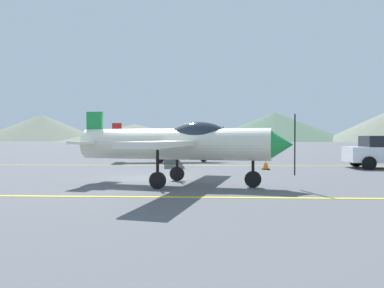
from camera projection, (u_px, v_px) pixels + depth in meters
ground_plane at (153, 181)px, 12.72m from camera, size 400.00×400.00×0.00m
apron_line_near at (134, 197)px, 9.36m from camera, size 80.00×0.16×0.01m
apron_line_far at (173, 165)px, 19.74m from camera, size 80.00×0.16×0.01m
airplane_near at (181, 143)px, 11.67m from camera, size 7.09×8.08×2.42m
airplane_mid at (167, 140)px, 22.61m from camera, size 7.07×8.11×2.42m
traffic_cone_front at (266, 163)px, 17.36m from camera, size 0.36×0.36×0.59m
hill_left at (42, 128)px, 159.14m from camera, size 53.84×53.84×11.46m
hill_centerleft at (135, 133)px, 129.61m from camera, size 52.97×52.97×6.24m
hill_centerright at (275, 127)px, 146.58m from camera, size 58.20×58.20×11.62m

